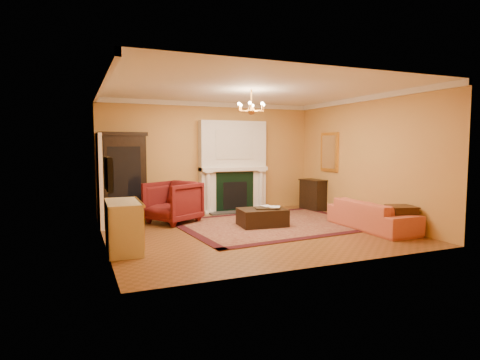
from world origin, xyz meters
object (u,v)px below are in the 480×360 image
china_cabinet (124,178)px  console_table (314,195)px  wingback_armchair (173,200)px  leather_ottoman (262,217)px  coral_sofa (372,210)px  end_table (401,221)px  pedestal_table (126,211)px  commode (123,226)px

china_cabinet → console_table: china_cabinet is taller
wingback_armchair → leather_ottoman: 2.16m
china_cabinet → coral_sofa: size_ratio=0.96×
coral_sofa → china_cabinet: bearing=55.2°
wingback_armchair → leather_ottoman: (1.77, -1.20, -0.33)m
end_table → console_table: (0.06, 3.37, 0.13)m
coral_sofa → end_table: coral_sofa is taller
end_table → leather_ottoman: 2.94m
china_cabinet → end_table: size_ratio=3.67×
china_cabinet → wingback_armchair: (1.01, -0.98, -0.49)m
end_table → console_table: console_table is taller
console_table → leather_ottoman: bearing=-155.5°
pedestal_table → commode: 2.06m
commode → end_table: 5.52m
china_cabinet → commode: china_cabinet is taller
china_cabinet → coral_sofa: 5.94m
coral_sofa → leather_ottoman: 2.41m
wingback_armchair → commode: wingback_armchair is taller
commode → wingback_armchair: bearing=59.1°
wingback_armchair → china_cabinet: bearing=-164.8°
pedestal_table → wingback_armchair: bearing=8.0°
china_cabinet → commode: (-0.37, -3.17, -0.60)m
china_cabinet → leather_ottoman: 3.62m
pedestal_table → coral_sofa: size_ratio=0.30×
china_cabinet → console_table: bearing=-14.8°
china_cabinet → leather_ottoman: size_ratio=2.00×
console_table → wingback_armchair: bearing=176.1°
coral_sofa → console_table: (0.29, 2.75, -0.00)m
wingback_armchair → coral_sofa: wingback_armchair is taller
wingback_armchair → pedestal_table: size_ratio=1.65×
end_table → china_cabinet: bearing=141.7°
wingback_armchair → leather_ottoman: size_ratio=1.05×
coral_sofa → leather_ottoman: coral_sofa is taller
china_cabinet → commode: size_ratio=1.77×
wingback_armchair → leather_ottoman: wingback_armchair is taller
china_cabinet → coral_sofa: bearing=-42.7°
china_cabinet → leather_ottoman: bearing=-45.9°
china_cabinet → coral_sofa: (4.85, -3.38, -0.61)m
end_table → pedestal_table: bearing=150.9°
wingback_armchair → coral_sofa: bearing=27.2°
pedestal_table → commode: (-0.28, -2.04, 0.05)m
wingback_armchair → console_table: size_ratio=1.30×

